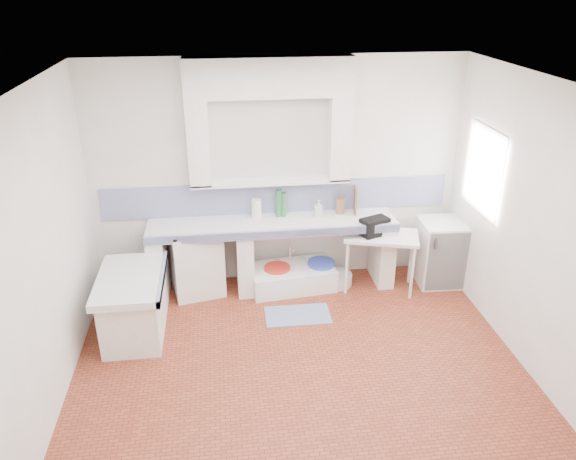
{
  "coord_description": "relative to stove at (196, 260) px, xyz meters",
  "views": [
    {
      "loc": [
        -0.69,
        -4.38,
        3.6
      ],
      "look_at": [
        0.0,
        1.0,
        1.1
      ],
      "focal_mm": 34.48,
      "sensor_mm": 36.0,
      "label": 1
    }
  ],
  "objects": [
    {
      "name": "paper_towel",
      "position": [
        0.76,
        0.11,
        0.6
      ],
      "size": [
        0.14,
        0.14,
        0.24
      ],
      "primitive_type": "cylinder",
      "rotation": [
        0.0,
        0.0,
        -0.22
      ],
      "color": "white",
      "rests_on": "counter_slab"
    },
    {
      "name": "floor",
      "position": [
        1.04,
        -1.72,
        -0.42
      ],
      "size": [
        4.5,
        4.5,
        0.0
      ],
      "primitive_type": "plane",
      "color": "brown",
      "rests_on": "ground"
    },
    {
      "name": "bucket_blue",
      "position": [
        1.55,
        -0.05,
        -0.26
      ],
      "size": [
        0.41,
        0.41,
        0.32
      ],
      "primitive_type": "cylinder",
      "rotation": [
        0.0,
        0.0,
        -0.24
      ],
      "color": "blue",
      "rests_on": "ground"
    },
    {
      "name": "bucket_orange",
      "position": [
        1.19,
        -0.14,
        -0.29
      ],
      "size": [
        0.32,
        0.32,
        0.26
      ],
      "primitive_type": "cylinder",
      "rotation": [
        0.0,
        0.0,
        0.19
      ],
      "color": "#F06200",
      "rests_on": "ground"
    },
    {
      "name": "rug",
      "position": [
        1.15,
        -0.73,
        -0.41
      ],
      "size": [
        0.76,
        0.44,
        0.01
      ],
      "primitive_type": "cube",
      "rotation": [
        0.0,
        0.0,
        -0.02
      ],
      "color": "#2F408F",
      "rests_on": "ground"
    },
    {
      "name": "green_bottle_a",
      "position": [
        1.03,
        0.13,
        0.65
      ],
      "size": [
        0.09,
        0.09,
        0.34
      ],
      "primitive_type": "cylinder",
      "rotation": [
        0.0,
        0.0,
        0.3
      ],
      "color": "#2D6B3D",
      "rests_on": "counter_slab"
    },
    {
      "name": "stove",
      "position": [
        0.0,
        0.0,
        0.0
      ],
      "size": [
        0.7,
        0.68,
        0.84
      ],
      "primitive_type": "cube",
      "rotation": [
        0.0,
        0.0,
        0.21
      ],
      "color": "white",
      "rests_on": "ground"
    },
    {
      "name": "wall_back",
      "position": [
        1.04,
        0.28,
        0.98
      ],
      "size": [
        4.5,
        0.0,
        4.5
      ],
      "primitive_type": "plane",
      "rotation": [
        1.57,
        0.0,
        0.0
      ],
      "color": "white",
      "rests_on": "ground"
    },
    {
      "name": "basin_white",
      "position": [
        1.76,
        -0.08,
        -0.35
      ],
      "size": [
        0.46,
        0.46,
        0.14
      ],
      "primitive_type": "cylinder",
      "rotation": [
        0.0,
        0.0,
        0.29
      ],
      "color": "white",
      "rests_on": "ground"
    },
    {
      "name": "peninsula_top",
      "position": [
        -0.66,
        -0.82,
        0.24
      ],
      "size": [
        0.7,
        1.1,
        0.08
      ],
      "primitive_type": "cube",
      "color": "white",
      "rests_on": "ground"
    },
    {
      "name": "counter_lip",
      "position": [
        0.94,
        -0.3,
        0.44
      ],
      "size": [
        3.0,
        0.04,
        0.1
      ],
      "primitive_type": "cube",
      "color": "navy",
      "rests_on": "ground"
    },
    {
      "name": "water_bottle_a",
      "position": [
        1.01,
        0.13,
        -0.27
      ],
      "size": [
        0.08,
        0.08,
        0.29
      ],
      "primitive_type": "cylinder",
      "rotation": [
        0.0,
        0.0,
        -0.1
      ],
      "color": "silver",
      "rests_on": "ground"
    },
    {
      "name": "counter_pier_left",
      "position": [
        -0.46,
        -0.02,
        -0.01
      ],
      "size": [
        0.2,
        0.55,
        0.82
      ],
      "primitive_type": "cube",
      "color": "white",
      "rests_on": "ground"
    },
    {
      "name": "side_table",
      "position": [
        2.25,
        -0.22,
        -0.05
      ],
      "size": [
        0.99,
        0.72,
        0.04
      ],
      "primitive_type": "cube",
      "rotation": [
        0.0,
        0.0,
        -0.28
      ],
      "color": "white",
      "rests_on": "ground"
    },
    {
      "name": "window_frame",
      "position": [
        3.47,
        -0.52,
        1.18
      ],
      "size": [
        0.35,
        0.86,
        1.06
      ],
      "primitive_type": "cube",
      "color": "#392112",
      "rests_on": "ground"
    },
    {
      "name": "alcove_mass",
      "position": [
        0.94,
        0.15,
        2.16
      ],
      "size": [
        1.9,
        0.25,
        0.45
      ],
      "primitive_type": "cube",
      "color": "white",
      "rests_on": "ground"
    },
    {
      "name": "wall_left",
      "position": [
        -1.21,
        -1.72,
        0.98
      ],
      "size": [
        0.0,
        4.5,
        4.5
      ],
      "primitive_type": "plane",
      "rotation": [
        1.57,
        0.0,
        1.57
      ],
      "color": "white",
      "rests_on": "ground"
    },
    {
      "name": "soap_bottle",
      "position": [
        1.52,
        0.07,
        0.58
      ],
      "size": [
        0.1,
        0.11,
        0.21
      ],
      "primitive_type": "imported",
      "rotation": [
        0.0,
        0.0,
        -0.13
      ],
      "color": "white",
      "rests_on": "counter_slab"
    },
    {
      "name": "wall_right",
      "position": [
        3.29,
        -1.72,
        0.98
      ],
      "size": [
        0.0,
        4.5,
        4.5
      ],
      "primitive_type": "plane",
      "rotation": [
        1.57,
        0.0,
        -1.57
      ],
      "color": "white",
      "rests_on": "ground"
    },
    {
      "name": "counter_pier_mid",
      "position": [
        0.59,
        -0.02,
        -0.01
      ],
      "size": [
        0.2,
        0.55,
        0.82
      ],
      "primitive_type": "cube",
      "color": "white",
      "rests_on": "ground"
    },
    {
      "name": "water_bottle_b",
      "position": [
        1.34,
        0.13,
        -0.27
      ],
      "size": [
        0.09,
        0.09,
        0.31
      ],
      "primitive_type": "cylinder",
      "rotation": [
        0.0,
        0.0,
        0.07
      ],
      "color": "silver",
      "rests_on": "ground"
    },
    {
      "name": "ceiling",
      "position": [
        1.04,
        -1.72,
        2.38
      ],
      "size": [
        4.5,
        4.5,
        0.0
      ],
      "primitive_type": "plane",
      "rotation": [
        3.14,
        0.0,
        0.0
      ],
      "color": "white",
      "rests_on": "ground"
    },
    {
      "name": "black_bag",
      "position": [
        2.16,
        -0.2,
        0.43
      ],
      "size": [
        0.39,
        0.31,
        0.21
      ],
      "primitive_type": "cube",
      "rotation": [
        0.0,
        0.0,
        0.39
      ],
      "color": "black",
      "rests_on": "side_table"
    },
    {
      "name": "lace_valance",
      "position": [
        3.32,
        -0.52,
        1.56
      ],
      "size": [
        0.01,
        0.84,
        0.24
      ],
      "primitive_type": "cube",
      "color": "white",
      "rests_on": "ground"
    },
    {
      "name": "wall_front",
      "position": [
        1.04,
        -3.72,
        0.98
      ],
      "size": [
        4.5,
        0.0,
        4.5
      ],
      "primitive_type": "plane",
      "rotation": [
        -1.57,
        0.0,
        0.0
      ],
      "color": "white",
      "rests_on": "ground"
    },
    {
      "name": "backsplash",
      "position": [
        1.04,
        0.26,
        0.68
      ],
      "size": [
        4.27,
        0.03,
        0.4
      ],
      "primitive_type": "cube",
      "color": "navy",
      "rests_on": "ground"
    },
    {
      "name": "cutting_board",
      "position": [
        2.0,
        0.13,
        0.64
      ],
      "size": [
        0.06,
        0.24,
        0.32
      ],
      "primitive_type": "cube",
      "rotation": [
        0.0,
        0.0,
        -0.17
      ],
      "color": "brown",
      "rests_on": "counter_slab"
    },
    {
      "name": "fridge",
      "position": [
        3.05,
        -0.16,
        -0.0
      ],
      "size": [
        0.56,
        0.56,
        0.83
      ],
      "primitive_type": "cube",
      "rotation": [
        0.0,
        0.0,
        -0.05
      ],
      "color": "white",
      "rests_on": "ground"
    },
    {
      "name": "counter_pier_right",
      "position": [
        2.34,
        -0.02,
        -0.01
      ],
      "size": [
        0.2,
        0.55,
        0.82
      ],
      "primitive_type": "cube",
      "color": "white",
      "rests_on": "ground"
    },
    {
      "name": "sink",
      "position": [
        1.18,
        -0.07,
        -0.29
      ],
      "size": [
        1.1,
        0.68,
        0.25
      ],
      "primitive_type": "cube",
      "rotation": [
        0.0,
        0.0,
        0.12
      ],
      "color": "white",
      "rests_on": "ground"
    },
    {
      "name": "green_bottle_b",
      "position": [
        1.1,
        0.13,
        0.63
      ],
      "size": [
        0.09,
        0.09,
        0.3
      ],
      "primitive_type": "cylinder",
      "rotation": [
        0.0,
        0.0,
        0.36
      ],
      "color": "#2D6B3D",
      "rests_on": "counter_slab"
    },
    {
      "name": "bucket_red",
      "position": [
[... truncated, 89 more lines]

